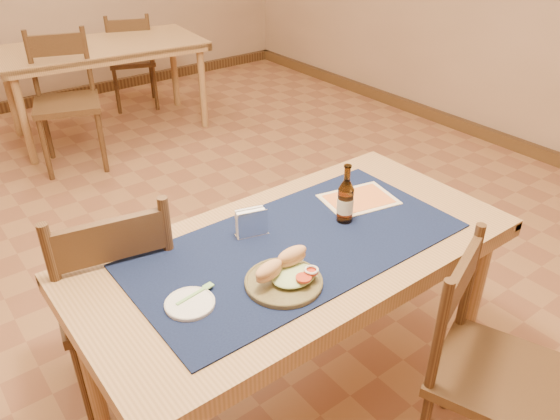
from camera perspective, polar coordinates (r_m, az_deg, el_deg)
room at (r=2.34m, az=-11.10°, el=18.90°), size 6.04×7.04×2.84m
main_table at (r=2.01m, az=1.74°, el=-5.63°), size 1.60×0.80×0.75m
placemat at (r=1.96m, az=1.78°, el=-3.62°), size 1.20×0.60×0.01m
baseboard at (r=2.92m, az=-8.46°, el=-7.91°), size 6.00×7.00×0.10m
back_table at (r=4.87m, az=-18.10°, el=15.19°), size 1.69×0.97×0.75m
chair_main_far at (r=2.23m, az=-16.75°, el=-8.41°), size 0.52×0.52×0.96m
chair_main_near at (r=2.04m, az=20.88°, el=-15.07°), size 0.53×0.53×0.89m
chair_back_near at (r=4.38m, az=-21.44°, el=10.76°), size 0.58×0.58×0.98m
chair_back_far at (r=5.46m, az=-15.24°, el=14.94°), size 0.53×0.53×0.89m
sandwich_plate at (r=1.76m, az=0.56°, el=-6.94°), size 0.25×0.25×0.10m
side_plate at (r=1.71m, az=-9.41°, el=-9.58°), size 0.16×0.16×0.01m
fork at (r=1.74m, az=-8.58°, el=-8.47°), size 0.14×0.04×0.00m
beer_bottle at (r=2.06m, az=6.85°, el=0.96°), size 0.06×0.06×0.24m
napkin_holder at (r=1.98m, az=-3.00°, el=-1.38°), size 0.13×0.07×0.11m
menu_card at (r=2.25m, az=8.23°, el=1.11°), size 0.33×0.27×0.01m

